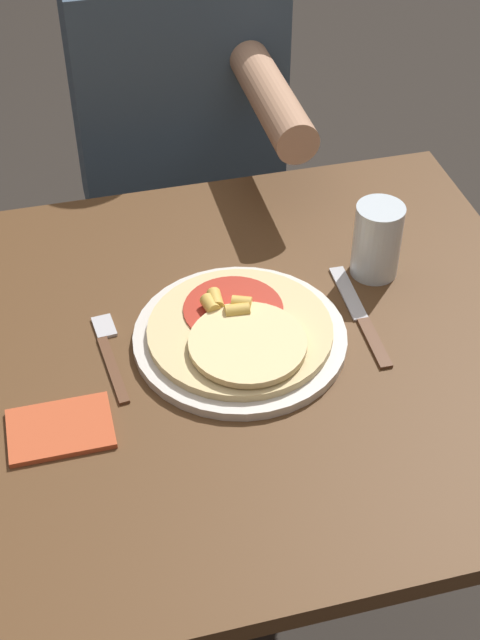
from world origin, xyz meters
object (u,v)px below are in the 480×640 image
at_px(knife, 361,317).
at_px(fork, 109,351).
at_px(plate, 240,338).
at_px(drinking_glass, 377,240).
at_px(dining_table, 226,412).
at_px(person_diner, 179,133).
at_px(pizza, 241,331).

bearing_deg(knife, fork, 177.20).
height_order(plate, drinking_glass, drinking_glass).
distance_m(dining_table, drinking_glass, 0.34).
bearing_deg(plate, fork, 173.01).
relative_size(plate, person_diner, 0.25).
bearing_deg(pizza, drinking_glass, 24.18).
height_order(pizza, drinking_glass, drinking_glass).
xyz_separation_m(plate, drinking_glass, (0.23, 0.10, 0.05)).
xyz_separation_m(plate, fork, (-0.18, 0.02, -0.00)).
distance_m(dining_table, person_diner, 0.68).
relative_size(dining_table, plate, 3.22).
bearing_deg(person_diner, plate, -93.84).
bearing_deg(pizza, person_diner, 86.16).
distance_m(plate, pizza, 0.02).
bearing_deg(person_diner, dining_table, -95.73).
xyz_separation_m(fork, drinking_glass, (0.41, 0.08, 0.06)).
distance_m(plate, person_diner, 0.67).
bearing_deg(dining_table, person_diner, 84.27).
bearing_deg(dining_table, pizza, 7.50).
relative_size(plate, pizza, 1.16).
distance_m(plate, fork, 0.18).
relative_size(pizza, fork, 1.45).
height_order(knife, drinking_glass, drinking_glass).
xyz_separation_m(fork, knife, (0.36, -0.02, 0.00)).
bearing_deg(dining_table, drinking_glass, 22.84).
height_order(dining_table, pizza, pizza).
bearing_deg(plate, knife, 1.42).
bearing_deg(knife, person_diner, 101.59).
bearing_deg(fork, drinking_glass, 10.66).
height_order(drinking_glass, person_diner, person_diner).
distance_m(dining_table, pizza, 0.16).
bearing_deg(fork, pizza, -8.73).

